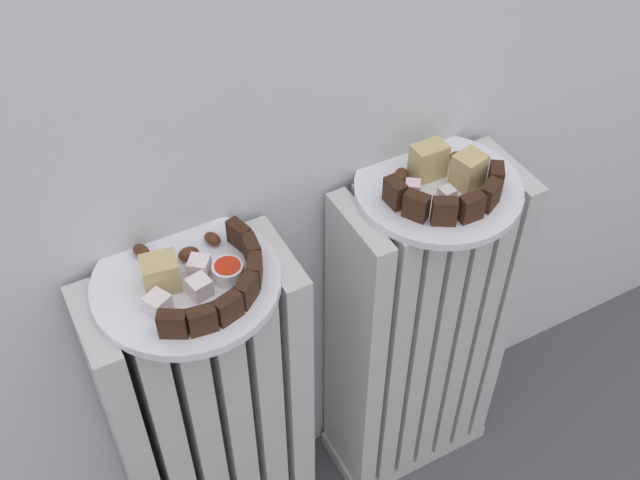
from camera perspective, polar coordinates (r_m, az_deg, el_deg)
The scene contains 33 objects.
radiator_left at distance 1.20m, azimuth -7.87°, elevation -13.61°, with size 0.28×0.14×0.64m.
radiator_right at distance 1.30m, azimuth 7.14°, elevation -7.19°, with size 0.28×0.14×0.64m.
plate_left at distance 0.94m, azimuth -9.80°, elevation -3.06°, with size 0.23×0.23×0.01m, color white.
plate_right at distance 1.06m, azimuth 8.69°, elevation 3.79°, with size 0.23×0.23×0.01m, color white.
dark_cake_slice_left_0 at distance 0.87m, azimuth -10.79°, elevation -6.10°, with size 0.03×0.02×0.03m, color #382114.
dark_cake_slice_left_1 at distance 0.87m, azimuth -8.66°, elevation -5.86°, with size 0.03×0.02×0.03m, color #382114.
dark_cake_slice_left_2 at distance 0.88m, azimuth -6.76°, elevation -5.01°, with size 0.03×0.02×0.03m, color #382114.
dark_cake_slice_left_3 at distance 0.89m, azimuth -5.42°, elevation -3.72°, with size 0.03×0.02×0.03m, color #382114.
dark_cake_slice_left_4 at distance 0.91m, azimuth -4.83°, elevation -2.24°, with size 0.03×0.02×0.03m, color #382114.
dark_cake_slice_left_5 at distance 0.94m, azimuth -5.05°, elevation -0.80°, with size 0.03×0.02×0.03m, color #382114.
dark_cake_slice_left_6 at distance 0.96m, azimuth -5.97°, elevation 0.38°, with size 0.03×0.02×0.03m, color #382114.
marble_cake_slice_left_0 at distance 0.92m, azimuth -11.64°, elevation -2.44°, with size 0.04×0.04×0.04m, color tan.
turkish_delight_left_0 at distance 0.90m, azimuth -11.85°, elevation -4.63°, with size 0.02×0.02×0.02m, color white.
turkish_delight_left_1 at distance 0.91m, azimuth -8.85°, elevation -3.45°, with size 0.02×0.02×0.02m, color white.
turkish_delight_left_2 at distance 0.93m, azimuth -8.87°, elevation -1.96°, with size 0.02×0.02×0.02m, color white.
medjool_date_left_0 at distance 0.96m, azimuth -9.66°, elevation -1.01°, with size 0.03×0.02×0.02m, color #4C2814.
medjool_date_left_1 at distance 0.97m, azimuth -13.01°, elevation -0.79°, with size 0.02×0.02×0.02m, color #4C2814.
medjool_date_left_2 at distance 0.97m, azimuth -7.92°, elevation 0.09°, with size 0.02×0.02×0.02m, color #4C2814.
jam_bowl_left at distance 0.92m, azimuth -6.79°, elevation -2.27°, with size 0.04×0.04×0.02m.
dark_cake_slice_right_0 at distance 1.01m, azimuth 5.53°, elevation 3.48°, with size 0.03×0.02×0.04m, color #382114.
dark_cake_slice_right_1 at distance 1.00m, azimuth 7.09°, elevation 2.50°, with size 0.03×0.02×0.04m, color #382114.
dark_cake_slice_right_2 at distance 0.99m, azimuth 9.13°, elevation 2.09°, with size 0.03×0.02×0.04m, color #382114.
dark_cake_slice_right_3 at distance 1.00m, azimuth 11.08°, elevation 2.37°, with size 0.03×0.02×0.04m, color #382114.
dark_cake_slice_right_4 at distance 1.03m, azimuth 12.40°, elevation 3.24°, with size 0.03×0.02×0.04m, color #382114.
dark_cake_slice_right_5 at distance 1.05m, azimuth 12.80°, elevation 4.46°, with size 0.03×0.02×0.04m, color #382114.
marble_cake_slice_right_0 at distance 1.06m, azimuth 7.98°, elevation 5.78°, with size 0.05×0.03×0.05m, color tan.
marble_cake_slice_right_1 at distance 1.05m, azimuth 10.87°, elevation 5.06°, with size 0.04×0.03×0.05m, color tan.
turkish_delight_right_0 at distance 1.04m, azimuth 6.84°, elevation 3.82°, with size 0.02×0.02×0.02m, color white.
turkish_delight_right_1 at distance 1.03m, azimuth 9.32°, elevation 3.33°, with size 0.02×0.02×0.02m, color white.
medjool_date_right_0 at distance 1.05m, azimuth 6.00°, elevation 4.73°, with size 0.03×0.02×0.02m, color #4C2814.
medjool_date_right_1 at distance 1.10m, azimuth 8.56°, elevation 6.39°, with size 0.02×0.02×0.02m, color #4C2814.
medjool_date_right_2 at distance 1.10m, azimuth 10.03°, elevation 5.97°, with size 0.02×0.02×0.02m, color #4C2814.
fork at distance 0.94m, azimuth -11.38°, elevation -2.61°, with size 0.04×0.10×0.00m.
Camera 1 is at (-0.33, -0.34, 1.33)m, focal length 43.48 mm.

